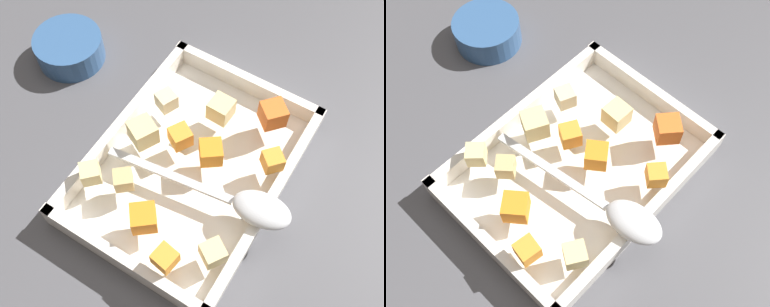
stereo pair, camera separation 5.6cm
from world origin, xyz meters
TOP-DOWN VIEW (x-y plane):
  - ground_plane at (0.00, 0.00)m, footprint 4.00×4.00m
  - baking_dish at (0.01, 0.00)m, footprint 0.30×0.22m
  - carrot_chunk_rim_edge at (0.00, 0.02)m, footprint 0.04×0.04m
  - carrot_chunk_mid_right at (0.11, 0.00)m, footprint 0.04×0.04m
  - carrot_chunk_front_center at (-0.09, 0.06)m, footprint 0.04×0.04m
  - carrot_chunk_far_right at (0.14, 0.04)m, footprint 0.03×0.03m
  - carrot_chunk_heap_side at (-0.03, 0.09)m, footprint 0.03×0.03m
  - carrot_chunk_mid_left at (0.00, -0.02)m, footprint 0.03×0.03m
  - potato_chunk_under_handle at (-0.06, -0.00)m, footprint 0.03×0.03m
  - potato_chunk_corner_nw at (0.02, -0.06)m, footprint 0.04×0.04m
  - potato_chunk_corner_se at (0.10, -0.09)m, footprint 0.03×0.03m
  - potato_chunk_near_left at (0.08, -0.05)m, footprint 0.03×0.03m
  - potato_chunk_heap_top at (-0.04, -0.07)m, footprint 0.03×0.03m
  - potato_chunk_far_left at (0.10, 0.09)m, footprint 0.03×0.03m
  - serving_spoon at (0.03, 0.09)m, footprint 0.06×0.23m
  - small_prep_bowl at (-0.06, -0.25)m, footprint 0.10×0.10m

SIDE VIEW (x-z plane):
  - ground_plane at x=0.00m, z-range 0.00..0.00m
  - baking_dish at x=0.01m, z-range -0.01..0.03m
  - small_prep_bowl at x=-0.06m, z-range 0.00..0.04m
  - serving_spoon at x=0.03m, z-range 0.04..0.06m
  - potato_chunk_near_left at x=0.08m, z-range 0.04..0.06m
  - potato_chunk_corner_se at x=0.10m, z-range 0.04..0.06m
  - carrot_chunk_heap_side at x=-0.03m, z-range 0.04..0.06m
  - potato_chunk_heap_top at x=-0.04m, z-range 0.04..0.06m
  - carrot_chunk_far_right at x=0.14m, z-range 0.04..0.07m
  - potato_chunk_far_left at x=0.10m, z-range 0.04..0.07m
  - carrot_chunk_mid_left at x=0.00m, z-range 0.04..0.07m
  - carrot_chunk_rim_edge at x=0.00m, z-range 0.04..0.07m
  - potato_chunk_under_handle at x=-0.06m, z-range 0.04..0.07m
  - carrot_chunk_mid_right at x=0.11m, z-range 0.04..0.07m
  - carrot_chunk_front_center at x=-0.09m, z-range 0.04..0.07m
  - potato_chunk_corner_nw at x=0.02m, z-range 0.04..0.07m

